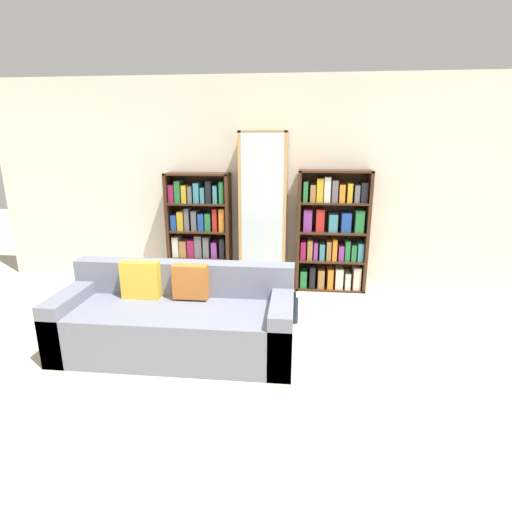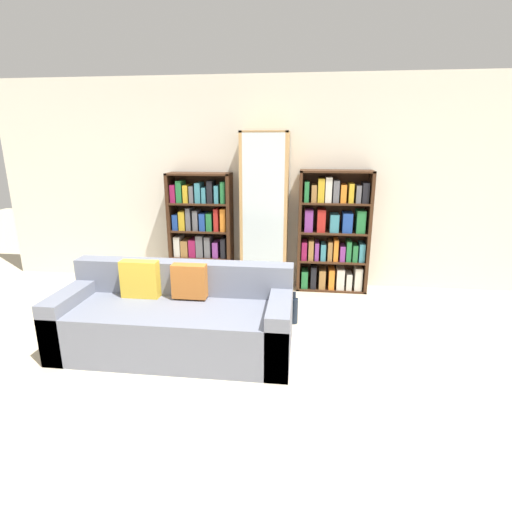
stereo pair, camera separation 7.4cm
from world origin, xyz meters
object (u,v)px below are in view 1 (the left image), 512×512
Objects in this scene: couch at (177,321)px; wine_bottle at (294,310)px; bookshelf_right at (332,234)px; bookshelf_left at (200,233)px; display_cabinet at (263,213)px.

couch is 5.99× the size of wine_bottle.
bookshelf_right is 1.35m from wine_bottle.
wine_bottle is (-0.46, -1.11, -0.60)m from bookshelf_right.
couch is 2.42m from bookshelf_right.
bookshelf_right is at bearing 0.02° from bookshelf_left.
bookshelf_right is 4.34× the size of wine_bottle.
display_cabinet is at bearing 69.88° from couch.
bookshelf_left is 0.75× the size of display_cabinet.
bookshelf_right is at bearing 67.64° from wine_bottle.
bookshelf_right reaches higher than wine_bottle.
bookshelf_left is 1.80m from wine_bottle.
display_cabinet reaches higher than bookshelf_left.
bookshelf_left reaches higher than wine_bottle.
bookshelf_right reaches higher than bookshelf_left.
couch is 1.06× the size of display_cabinet.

